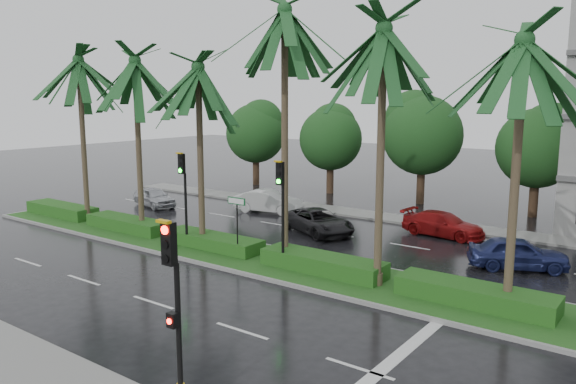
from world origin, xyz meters
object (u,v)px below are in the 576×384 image
Objects in this scene: car_darkgrey at (318,221)px; car_blue at (518,253)px; street_sign at (237,212)px; car_silver at (154,197)px; car_red at (443,224)px; car_white at (269,201)px; signal_near at (175,311)px; signal_median_left at (184,186)px.

car_blue reaches higher than car_darkgrey.
street_sign is 13.74m from car_silver.
street_sign is at bearing 154.99° from car_red.
car_silver is 0.88× the size of car_white.
car_blue is (4.50, -3.54, 0.05)m from car_red.
car_silver is at bearing 140.68° from signal_near.
car_white is 0.99× the size of car_red.
signal_median_left is 1.68× the size of street_sign.
signal_near is 25.02m from car_silver.
street_sign is 0.63× the size of car_white.
signal_median_left is 14.52m from car_blue.
signal_median_left is 1.12× the size of car_blue.
street_sign reaches higher than car_white.
signal_near is at bearing 145.01° from car_blue.
signal_near is 1.05× the size of car_white.
signal_near is at bearing -160.04° from car_white.
signal_median_left is at bearing -176.53° from street_sign.
car_red is (10.74, 0.57, -0.07)m from car_white.
street_sign is 0.62× the size of car_red.
signal_near is 19.40m from car_red.
car_red is (8.50, 9.56, -2.39)m from signal_median_left.
car_white is at bearing 98.41° from car_red.
car_red is (-1.50, 19.25, -1.89)m from signal_near.
car_white is (-2.24, 8.99, -2.31)m from signal_median_left.
signal_median_left is at bearing 177.40° from car_darkgrey.
car_darkgrey is (5.33, -2.65, -0.06)m from car_white.
signal_median_left reaches higher than signal_near.
signal_near is 0.97× the size of car_darkgrey.
signal_median_left is at bearing 90.69° from car_blue.
car_silver is at bearing 65.58° from car_blue.
car_darkgrey is (-6.92, 16.03, -1.88)m from signal_near.
street_sign reaches higher than car_silver.
signal_near is at bearing -133.35° from car_darkgrey.
car_blue is (15.24, -2.97, -0.02)m from car_white.
car_white reaches higher than car_darkgrey.
car_darkgrey reaches higher than car_red.
car_darkgrey is at bearing 64.08° from signal_median_left.
street_sign is at bearing -162.52° from car_white.
car_silver is (-9.30, 6.12, -2.38)m from signal_median_left.
car_darkgrey is (12.38, 0.23, 0.00)m from car_silver.
signal_median_left is 1.05× the size of car_white.
car_white is 1.07× the size of car_blue.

